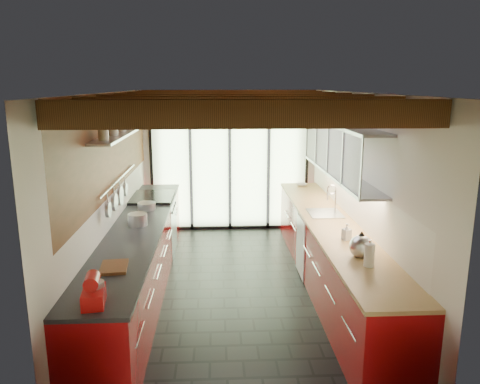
{
  "coord_description": "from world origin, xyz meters",
  "views": [
    {
      "loc": [
        -0.24,
        -5.88,
        2.71
      ],
      "look_at": [
        0.08,
        0.4,
        1.25
      ],
      "focal_mm": 35.0,
      "sensor_mm": 36.0,
      "label": 1
    }
  ],
  "objects_px": {
    "stand_mixer": "(94,292)",
    "soap_bottle": "(347,232)",
    "kettle": "(361,245)",
    "bowl": "(301,185)",
    "paper_towel": "(369,255)"
  },
  "relations": [
    {
      "from": "stand_mixer",
      "to": "soap_bottle",
      "type": "distance_m",
      "value": 2.96
    },
    {
      "from": "kettle",
      "to": "bowl",
      "type": "bearing_deg",
      "value": 90.0
    },
    {
      "from": "soap_bottle",
      "to": "paper_towel",
      "type": "bearing_deg",
      "value": -90.0
    },
    {
      "from": "kettle",
      "to": "bowl",
      "type": "distance_m",
      "value": 3.53
    },
    {
      "from": "paper_towel",
      "to": "bowl",
      "type": "height_order",
      "value": "paper_towel"
    },
    {
      "from": "stand_mixer",
      "to": "soap_bottle",
      "type": "height_order",
      "value": "stand_mixer"
    },
    {
      "from": "kettle",
      "to": "soap_bottle",
      "type": "xyz_separation_m",
      "value": [
        0.0,
        0.55,
        -0.03
      ]
    },
    {
      "from": "kettle",
      "to": "bowl",
      "type": "relative_size",
      "value": 1.88
    },
    {
      "from": "soap_bottle",
      "to": "bowl",
      "type": "xyz_separation_m",
      "value": [
        0.0,
        2.98,
        -0.08
      ]
    },
    {
      "from": "kettle",
      "to": "soap_bottle",
      "type": "relative_size",
      "value": 1.78
    },
    {
      "from": "soap_bottle",
      "to": "bowl",
      "type": "distance_m",
      "value": 2.98
    },
    {
      "from": "stand_mixer",
      "to": "bowl",
      "type": "bearing_deg",
      "value": 60.51
    },
    {
      "from": "stand_mixer",
      "to": "soap_bottle",
      "type": "relative_size",
      "value": 1.68
    },
    {
      "from": "paper_towel",
      "to": "bowl",
      "type": "distance_m",
      "value": 3.8
    },
    {
      "from": "stand_mixer",
      "to": "kettle",
      "type": "bearing_deg",
      "value": 20.82
    }
  ]
}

